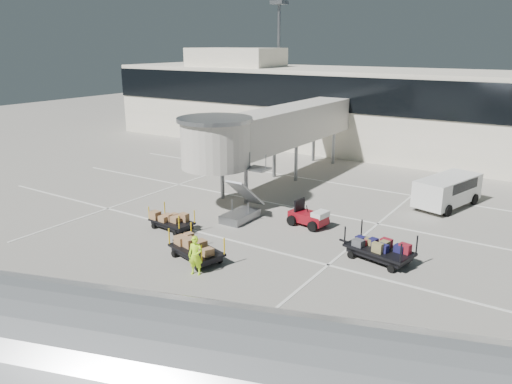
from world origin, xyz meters
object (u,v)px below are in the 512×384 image
suitcase_cart (380,250)px  minivan (449,189)px  baggage_tug (309,217)px  ground_worker (195,255)px  belt_loader (217,137)px  box_cart_far (171,221)px  box_cart_near (196,250)px

suitcase_cart → minivan: minivan is taller
baggage_tug → minivan: size_ratio=0.43×
suitcase_cart → ground_worker: (-6.74, -6.20, 0.38)m
minivan → belt_loader: minivan is taller
suitcase_cart → minivan: size_ratio=0.73×
baggage_tug → box_cart_far: (-6.46, -4.98, -0.03)m
belt_loader → minivan: bearing=-37.7°
box_cart_near → ground_worker: size_ratio=1.98×
box_cart_far → belt_loader: bearing=127.6°
box_cart_far → ground_worker: bearing=-31.3°
box_cart_near → ground_worker: bearing=-35.2°
suitcase_cart → box_cart_near: size_ratio=1.10×
suitcase_cart → ground_worker: bearing=-124.9°
box_cart_far → belt_loader: 26.57m
ground_worker → suitcase_cart: bearing=22.9°
suitcase_cart → baggage_tug: bearing=166.8°
baggage_tug → belt_loader: size_ratio=0.62×
box_cart_near → suitcase_cart: bearing=48.5°
box_cart_far → ground_worker: 6.27m
box_cart_far → baggage_tug: bearing=43.3°
baggage_tug → box_cart_far: size_ratio=0.73×
box_cart_near → box_cart_far: 4.70m
ground_worker → belt_loader: ground_worker is taller
minivan → belt_loader: size_ratio=1.43×
belt_loader → ground_worker: bearing=-72.9°
suitcase_cart → belt_loader: (-25.75, 20.14, 0.11)m
box_cart_far → box_cart_near: bearing=-26.4°
suitcase_cart → box_cart_near: suitcase_cart is taller
belt_loader → suitcase_cart: bearing=-56.7°
box_cart_near → belt_loader: (-17.99, 25.08, 0.14)m
ground_worker → minivan: bearing=46.8°
box_cart_far → ground_worker: size_ratio=1.76×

